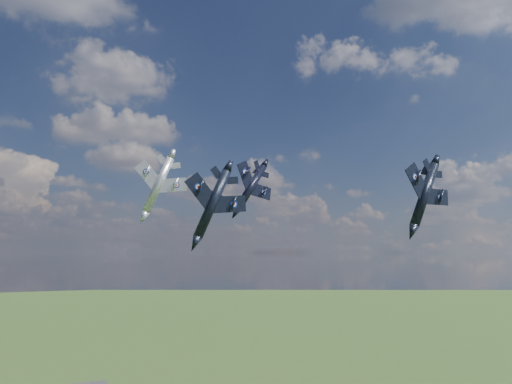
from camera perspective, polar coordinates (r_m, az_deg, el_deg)
name	(u,v)px	position (r m, az deg, el deg)	size (l,w,h in m)	color
jet_lead_navy	(213,203)	(73.95, -4.99, -1.32)	(10.65, 14.85, 3.07)	black
jet_right_navy	(425,195)	(70.14, 18.71, -0.29)	(9.44, 13.17, 2.72)	black
jet_high_navy	(251,187)	(100.33, -0.59, 0.54)	(11.34, 15.81, 3.27)	black
jet_left_silver	(158,185)	(78.06, -11.10, 0.81)	(9.06, 12.63, 2.61)	#A5A9AF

